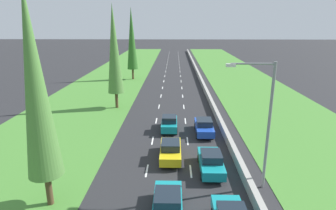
% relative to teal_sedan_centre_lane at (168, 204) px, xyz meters
% --- Properties ---
extents(ground_plane, '(300.00, 300.00, 0.00)m').
position_rel_teal_sedan_centre_lane_xyz_m(ground_plane, '(-0.04, 44.44, -0.81)').
color(ground_plane, '#28282B').
rests_on(ground_plane, ground).
extents(grass_verge_left, '(14.00, 140.00, 0.04)m').
position_rel_teal_sedan_centre_lane_xyz_m(grass_verge_left, '(-12.69, 44.44, -0.79)').
color(grass_verge_left, '#478433').
rests_on(grass_verge_left, ground).
extents(grass_verge_right, '(14.00, 140.00, 0.04)m').
position_rel_teal_sedan_centre_lane_xyz_m(grass_verge_right, '(14.31, 44.44, -0.79)').
color(grass_verge_right, '#478433').
rests_on(grass_verge_right, ground).
extents(median_barrier, '(0.44, 120.00, 0.85)m').
position_rel_teal_sedan_centre_lane_xyz_m(median_barrier, '(5.66, 44.44, -0.39)').
color(median_barrier, '#9E9B93').
rests_on(median_barrier, ground).
extents(lane_markings, '(3.64, 116.00, 0.01)m').
position_rel_teal_sedan_centre_lane_xyz_m(lane_markings, '(-0.04, 44.44, -0.81)').
color(lane_markings, white).
rests_on(lane_markings, ground).
extents(teal_sedan_centre_lane, '(1.82, 4.50, 1.64)m').
position_rel_teal_sedan_centre_lane_xyz_m(teal_sedan_centre_lane, '(0.00, 0.00, 0.00)').
color(teal_sedan_centre_lane, teal).
rests_on(teal_sedan_centre_lane, ground).
extents(teal_sedan_right_lane_third, '(1.82, 4.50, 1.64)m').
position_rel_teal_sedan_centre_lane_xyz_m(teal_sedan_right_lane_third, '(3.28, 5.55, 0.00)').
color(teal_sedan_right_lane_third, teal).
rests_on(teal_sedan_right_lane_third, ground).
extents(yellow_sedan_centre_lane, '(1.82, 4.50, 1.64)m').
position_rel_teal_sedan_centre_lane_xyz_m(yellow_sedan_centre_lane, '(0.07, 7.59, 0.00)').
color(yellow_sedan_centre_lane, yellow).
rests_on(yellow_sedan_centre_lane, ground).
extents(blue_sedan_right_lane, '(1.82, 4.50, 1.64)m').
position_rel_teal_sedan_centre_lane_xyz_m(blue_sedan_right_lane, '(3.53, 13.46, 0.00)').
color(blue_sedan_right_lane, '#1E47B7').
rests_on(blue_sedan_right_lane, ground).
extents(teal_hatchback_centre_lane, '(1.74, 3.90, 1.72)m').
position_rel_teal_sedan_centre_lane_xyz_m(teal_hatchback_centre_lane, '(-0.17, 14.30, 0.02)').
color(teal_hatchback_centre_lane, teal).
rests_on(teal_hatchback_centre_lane, ground).
extents(poplar_tree_nearest, '(2.14, 2.14, 13.71)m').
position_rel_teal_sedan_centre_lane_xyz_m(poplar_tree_nearest, '(-7.62, 0.99, 7.09)').
color(poplar_tree_nearest, '#4C3823').
rests_on(poplar_tree_nearest, ground).
extents(poplar_tree_second, '(2.15, 2.15, 13.85)m').
position_rel_teal_sedan_centre_lane_xyz_m(poplar_tree_second, '(-7.59, 22.74, 7.16)').
color(poplar_tree_second, '#4C3823').
rests_on(poplar_tree_second, ground).
extents(poplar_tree_third, '(2.16, 2.16, 14.44)m').
position_rel_teal_sedan_centre_lane_xyz_m(poplar_tree_third, '(-8.29, 43.44, 7.46)').
color(poplar_tree_third, '#4C3823').
rests_on(poplar_tree_third, ground).
extents(street_light_mast, '(3.20, 0.28, 9.00)m').
position_rel_teal_sedan_centre_lane_xyz_m(street_light_mast, '(6.38, 3.30, 4.42)').
color(street_light_mast, gray).
rests_on(street_light_mast, ground).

